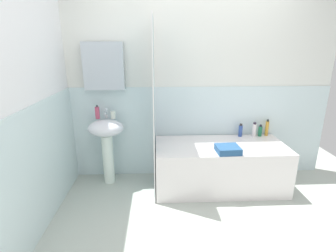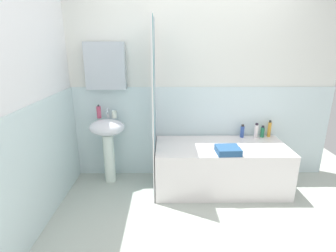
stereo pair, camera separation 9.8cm
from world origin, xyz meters
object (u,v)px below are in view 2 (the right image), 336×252
(sink, at_px, (108,137))
(bathtub, at_px, (220,167))
(conditioner_bottle, at_px, (242,131))
(shampoo_bottle, at_px, (262,132))
(lotion_bottle, at_px, (269,129))
(body_wash_bottle, at_px, (256,131))
(toothbrush_cup, at_px, (114,114))
(soap_dispenser, at_px, (99,112))
(towel_folded, at_px, (228,150))

(sink, distance_m, bathtub, 1.44)
(conditioner_bottle, bearing_deg, shampoo_bottle, -0.00)
(sink, height_order, bathtub, sink)
(lotion_bottle, distance_m, body_wash_bottle, 0.19)
(sink, bearing_deg, bathtub, -6.80)
(bathtub, relative_size, shampoo_bottle, 10.18)
(shampoo_bottle, xyz_separation_m, conditioner_bottle, (-0.26, 0.00, 0.01))
(sink, relative_size, body_wash_bottle, 4.27)
(toothbrush_cup, relative_size, shampoo_bottle, 0.58)
(sink, relative_size, conditioner_bottle, 4.88)
(shampoo_bottle, bearing_deg, soap_dispenser, -178.75)
(sink, height_order, body_wash_bottle, sink)
(shampoo_bottle, xyz_separation_m, body_wash_bottle, (-0.09, -0.02, 0.02))
(body_wash_bottle, relative_size, towel_folded, 0.77)
(body_wash_bottle, bearing_deg, sink, -176.90)
(bathtub, bearing_deg, conditioner_bottle, 41.57)
(lotion_bottle, relative_size, body_wash_bottle, 1.12)
(sink, bearing_deg, toothbrush_cup, 43.86)
(bathtub, bearing_deg, lotion_bottle, 24.10)
(toothbrush_cup, bearing_deg, shampoo_bottle, 1.32)
(lotion_bottle, bearing_deg, sink, -176.16)
(lotion_bottle, bearing_deg, soap_dispenser, -178.39)
(body_wash_bottle, height_order, conditioner_bottle, body_wash_bottle)
(bathtub, xyz_separation_m, towel_folded, (0.02, -0.23, 0.31))
(lotion_bottle, relative_size, shampoo_bottle, 1.43)
(conditioner_bottle, bearing_deg, lotion_bottle, 2.51)
(sink, xyz_separation_m, toothbrush_cup, (0.08, 0.08, 0.27))
(conditioner_bottle, bearing_deg, towel_folded, -120.10)
(conditioner_bottle, bearing_deg, soap_dispenser, -178.57)
(sink, height_order, conditioner_bottle, sink)
(toothbrush_cup, xyz_separation_m, bathtub, (1.31, -0.25, -0.60))
(body_wash_bottle, height_order, towel_folded, body_wash_bottle)
(towel_folded, bearing_deg, soap_dispenser, 162.56)
(towel_folded, bearing_deg, lotion_bottle, 39.26)
(bathtub, bearing_deg, towel_folded, -84.34)
(sink, bearing_deg, towel_folded, -15.78)
(bathtub, relative_size, conditioner_bottle, 9.14)
(sink, relative_size, lotion_bottle, 3.81)
(toothbrush_cup, distance_m, towel_folded, 1.44)
(toothbrush_cup, xyz_separation_m, towel_folded, (1.33, -0.48, -0.29))
(sink, height_order, lotion_bottle, sink)
(toothbrush_cup, xyz_separation_m, lotion_bottle, (1.99, 0.06, -0.22))
(toothbrush_cup, distance_m, body_wash_bottle, 1.82)
(sink, bearing_deg, soap_dispenser, 143.83)
(lotion_bottle, relative_size, towel_folded, 0.86)
(toothbrush_cup, relative_size, conditioner_bottle, 0.52)
(lotion_bottle, bearing_deg, toothbrush_cup, -178.30)
(soap_dispenser, distance_m, towel_folded, 1.62)
(shampoo_bottle, bearing_deg, body_wash_bottle, -166.65)
(lotion_bottle, bearing_deg, body_wash_bottle, -168.58)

